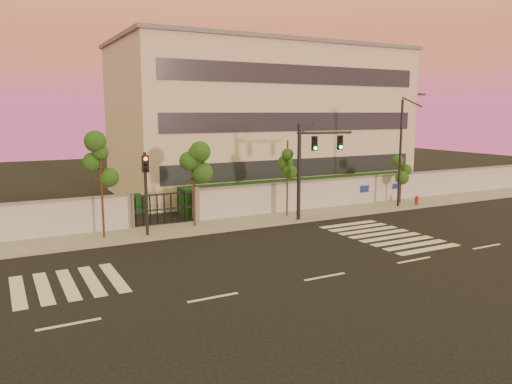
% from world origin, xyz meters
% --- Properties ---
extents(ground, '(120.00, 120.00, 0.00)m').
position_xyz_m(ground, '(0.00, 0.00, 0.00)').
color(ground, black).
rests_on(ground, ground).
extents(sidewalk, '(60.00, 3.00, 0.15)m').
position_xyz_m(sidewalk, '(0.00, 10.50, 0.07)').
color(sidewalk, gray).
rests_on(sidewalk, ground).
extents(perimeter_wall, '(60.00, 0.36, 2.20)m').
position_xyz_m(perimeter_wall, '(0.10, 12.00, 1.07)').
color(perimeter_wall, '#ADAFB5').
rests_on(perimeter_wall, ground).
extents(hedge_row, '(41.00, 4.25, 1.80)m').
position_xyz_m(hedge_row, '(1.17, 14.74, 0.82)').
color(hedge_row, black).
rests_on(hedge_row, ground).
extents(institutional_building, '(24.40, 12.40, 12.25)m').
position_xyz_m(institutional_building, '(9.00, 21.99, 6.16)').
color(institutional_building, beige).
rests_on(institutional_building, ground).
extents(road_markings, '(57.00, 7.62, 0.02)m').
position_xyz_m(road_markings, '(-1.58, 3.76, 0.01)').
color(road_markings, silver).
rests_on(road_markings, ground).
extents(street_tree_c, '(1.49, 1.18, 5.58)m').
position_xyz_m(street_tree_c, '(-6.82, 10.40, 4.10)').
color(street_tree_c, '#382314').
rests_on(street_tree_c, ground).
extents(street_tree_d, '(1.60, 1.27, 4.93)m').
position_xyz_m(street_tree_d, '(-1.58, 10.71, 3.63)').
color(street_tree_d, '#382314').
rests_on(street_tree_d, ground).
extents(street_tree_e, '(1.35, 1.07, 4.97)m').
position_xyz_m(street_tree_e, '(4.72, 10.69, 3.65)').
color(street_tree_e, '#382314').
rests_on(street_tree_e, ground).
extents(street_tree_f, '(1.48, 1.17, 3.60)m').
position_xyz_m(street_tree_f, '(14.37, 10.66, 2.65)').
color(street_tree_f, '#382314').
rests_on(street_tree_f, ground).
extents(traffic_signal_main, '(3.81, 0.75, 6.04)m').
position_xyz_m(traffic_signal_main, '(5.48, 9.34, 3.82)').
color(traffic_signal_main, black).
rests_on(traffic_signal_main, ground).
extents(traffic_signal_secondary, '(0.36, 0.35, 4.63)m').
position_xyz_m(traffic_signal_secondary, '(-4.64, 9.84, 2.94)').
color(traffic_signal_secondary, black).
rests_on(traffic_signal_secondary, ground).
extents(streetlight_east, '(0.47, 1.91, 7.94)m').
position_xyz_m(streetlight_east, '(13.38, 9.66, 4.29)').
color(streetlight_east, black).
rests_on(streetlight_east, ground).
extents(fire_hydrant, '(0.32, 0.30, 0.81)m').
position_xyz_m(fire_hydrant, '(14.95, 9.61, 0.40)').
color(fire_hydrant, red).
rests_on(fire_hydrant, ground).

